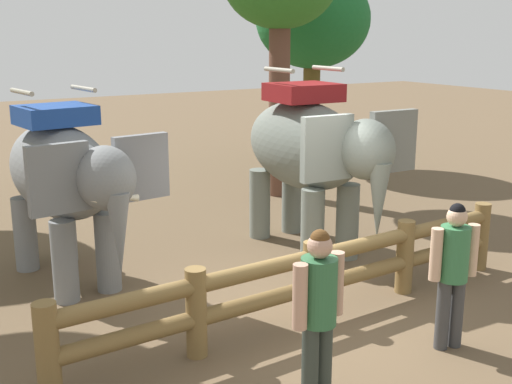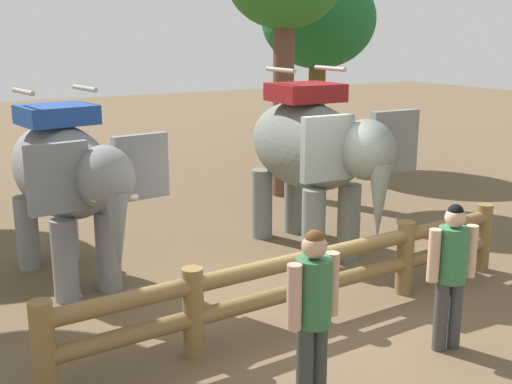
{
  "view_description": "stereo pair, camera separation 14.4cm",
  "coord_description": "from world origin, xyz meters",
  "px_view_note": "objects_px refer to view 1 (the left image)",
  "views": [
    {
      "loc": [
        -4.56,
        -6.28,
        3.6
      ],
      "look_at": [
        0.0,
        1.32,
        1.4
      ],
      "focal_mm": 45.56,
      "sensor_mm": 36.0,
      "label": 1
    },
    {
      "loc": [
        -4.43,
        -6.35,
        3.6
      ],
      "look_at": [
        0.0,
        1.32,
        1.4
      ],
      "focal_mm": 45.56,
      "sensor_mm": 36.0,
      "label": 2
    }
  ],
  "objects_px": {
    "elephant_center": "(310,151)",
    "tourist_woman_in_black": "(318,306)",
    "tourist_man_in_blue": "(453,266)",
    "tree_far_right": "(313,22)",
    "elephant_near_left": "(66,178)",
    "log_fence": "(312,276)"
  },
  "relations": [
    {
      "from": "elephant_near_left",
      "to": "log_fence",
      "type": "bearing_deg",
      "value": -51.15
    },
    {
      "from": "tourist_man_in_blue",
      "to": "tree_far_right",
      "type": "height_order",
      "value": "tree_far_right"
    },
    {
      "from": "elephant_near_left",
      "to": "tourist_woman_in_black",
      "type": "distance_m",
      "value": 4.61
    },
    {
      "from": "tourist_man_in_blue",
      "to": "tree_far_right",
      "type": "relative_size",
      "value": 0.34
    },
    {
      "from": "log_fence",
      "to": "tourist_woman_in_black",
      "type": "distance_m",
      "value": 2.0
    },
    {
      "from": "elephant_near_left",
      "to": "tourist_man_in_blue",
      "type": "relative_size",
      "value": 1.92
    },
    {
      "from": "tourist_woman_in_black",
      "to": "tree_far_right",
      "type": "height_order",
      "value": "tree_far_right"
    },
    {
      "from": "log_fence",
      "to": "tree_far_right",
      "type": "relative_size",
      "value": 1.33
    },
    {
      "from": "elephant_near_left",
      "to": "tree_far_right",
      "type": "bearing_deg",
      "value": 33.23
    },
    {
      "from": "tourist_woman_in_black",
      "to": "tourist_man_in_blue",
      "type": "bearing_deg",
      "value": 5.5
    },
    {
      "from": "elephant_center",
      "to": "tree_far_right",
      "type": "bearing_deg",
      "value": 54.21
    },
    {
      "from": "elephant_center",
      "to": "tree_far_right",
      "type": "height_order",
      "value": "tree_far_right"
    },
    {
      "from": "log_fence",
      "to": "elephant_near_left",
      "type": "bearing_deg",
      "value": 128.85
    },
    {
      "from": "elephant_near_left",
      "to": "tourist_woman_in_black",
      "type": "bearing_deg",
      "value": -75.15
    },
    {
      "from": "elephant_center",
      "to": "tourist_man_in_blue",
      "type": "xyz_separation_m",
      "value": [
        -0.61,
        -3.66,
        -0.7
      ]
    },
    {
      "from": "elephant_near_left",
      "to": "elephant_center",
      "type": "height_order",
      "value": "elephant_center"
    },
    {
      "from": "elephant_center",
      "to": "tourist_woman_in_black",
      "type": "xyz_separation_m",
      "value": [
        -2.65,
        -3.85,
        -0.66
      ]
    },
    {
      "from": "elephant_near_left",
      "to": "elephant_center",
      "type": "bearing_deg",
      "value": -8.5
    },
    {
      "from": "tourist_man_in_blue",
      "to": "tree_far_right",
      "type": "distance_m",
      "value": 11.0
    },
    {
      "from": "log_fence",
      "to": "tourist_man_in_blue",
      "type": "height_order",
      "value": "tourist_man_in_blue"
    },
    {
      "from": "elephant_center",
      "to": "tourist_woman_in_black",
      "type": "height_order",
      "value": "elephant_center"
    },
    {
      "from": "log_fence",
      "to": "tourist_woman_in_black",
      "type": "xyz_separation_m",
      "value": [
        -1.1,
        -1.61,
        0.45
      ]
    }
  ]
}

